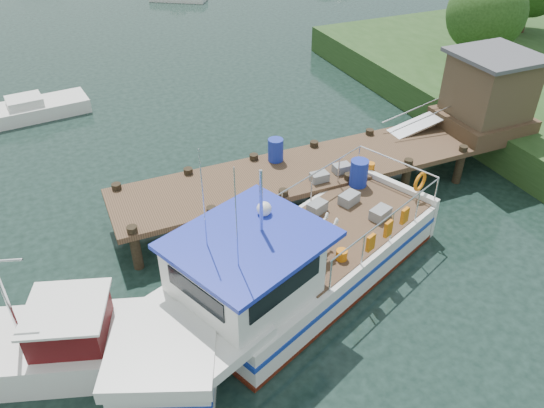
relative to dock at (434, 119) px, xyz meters
name	(u,v)px	position (x,y,z in m)	size (l,w,h in m)	color
ground_plane	(280,206)	(-6.51, -0.01, -2.24)	(160.00, 160.00, 0.00)	black
dock	(434,119)	(0.00, 0.00, 0.00)	(16.60, 3.00, 4.78)	#493423
lobster_boat	(282,274)	(-8.49, -4.45, -1.21)	(11.43, 7.06, 5.70)	silver
work_boat	(42,345)	(-14.96, -4.03, -1.61)	(7.52, 4.20, 3.98)	silver
moored_a	(27,110)	(-14.59, 11.74, -1.86)	(5.82, 2.54, 1.04)	silver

